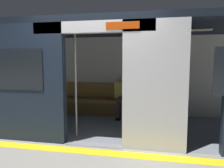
{
  "coord_description": "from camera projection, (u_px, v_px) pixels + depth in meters",
  "views": [
    {
      "loc": [
        -1.07,
        3.67,
        1.54
      ],
      "look_at": [
        -0.11,
        -1.22,
        1.0
      ],
      "focal_mm": 34.46,
      "sensor_mm": 36.0,
      "label": 1
    }
  ],
  "objects": [
    {
      "name": "ground_plane",
      "position": [
        94.0,
        145.0,
        3.95
      ],
      "size": [
        60.0,
        60.0,
        0.0
      ],
      "primitive_type": "plane",
      "color": "gray"
    },
    {
      "name": "platform_edge_strip",
      "position": [
        89.0,
        151.0,
        3.66
      ],
      "size": [
        8.0,
        0.24,
        0.01
      ],
      "primitive_type": "cube",
      "color": "yellow",
      "rests_on": "ground_plane"
    },
    {
      "name": "train_car",
      "position": [
        104.0,
        61.0,
        4.96
      ],
      "size": [
        6.4,
        2.68,
        2.34
      ],
      "color": "silver",
      "rests_on": "ground_plane"
    },
    {
      "name": "bench_seat",
      "position": [
        115.0,
        103.0,
        6.04
      ],
      "size": [
        3.32,
        0.44,
        0.45
      ],
      "color": "olive",
      "rests_on": "ground_plane"
    },
    {
      "name": "person_seated",
      "position": [
        124.0,
        93.0,
        5.9
      ],
      "size": [
        0.55,
        0.68,
        1.18
      ],
      "color": "#D8CC4C",
      "rests_on": "ground_plane"
    },
    {
      "name": "handbag",
      "position": [
        139.0,
        97.0,
        5.94
      ],
      "size": [
        0.26,
        0.15,
        0.17
      ],
      "color": "black",
      "rests_on": "bench_seat"
    },
    {
      "name": "book",
      "position": [
        110.0,
        99.0,
        6.13
      ],
      "size": [
        0.24,
        0.27,
        0.03
      ],
      "primitive_type": "cube",
      "rotation": [
        0.0,
        0.0,
        0.51
      ],
      "color": "#B22D2D",
      "rests_on": "bench_seat"
    },
    {
      "name": "grab_pole_door",
      "position": [
        76.0,
        83.0,
        4.33
      ],
      "size": [
        0.04,
        0.04,
        2.2
      ],
      "primitive_type": "cylinder",
      "color": "silver",
      "rests_on": "ground_plane"
    }
  ]
}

